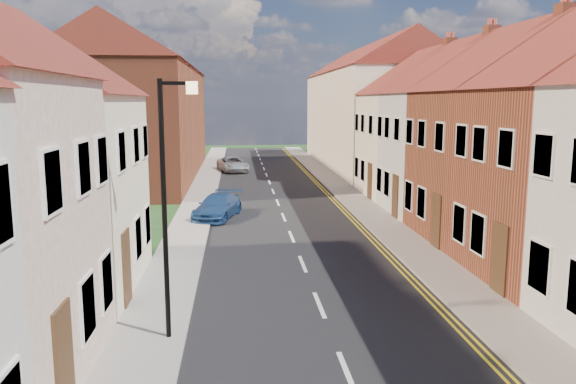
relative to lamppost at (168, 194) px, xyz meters
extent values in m
cube|color=black|center=(3.81, 10.00, -3.53)|extent=(7.00, 90.00, 0.02)
cube|color=gray|center=(-0.59, 10.00, -3.48)|extent=(1.80, 90.00, 0.12)
cube|color=gray|center=(8.21, 10.00, -3.48)|extent=(1.80, 90.00, 0.12)
cube|color=brown|center=(13.11, 8.90, -0.54)|extent=(8.00, 5.80, 6.00)
cube|color=brown|center=(13.11, 6.60, 4.66)|extent=(0.60, 0.60, 1.60)
cube|color=silver|center=(13.11, 14.30, -0.54)|extent=(8.00, 5.00, 6.00)
cube|color=brown|center=(13.11, 12.40, 4.66)|extent=(0.60, 0.60, 1.60)
cube|color=white|center=(13.11, 19.70, -0.54)|extent=(8.00, 5.80, 6.00)
cube|color=brown|center=(13.11, 17.40, 4.66)|extent=(0.60, 0.60, 1.60)
cube|color=white|center=(13.11, 35.00, 0.46)|extent=(8.00, 24.00, 8.00)
cube|color=brown|center=(-5.49, 30.00, 0.46)|extent=(8.00, 24.00, 8.00)
cylinder|color=black|center=(-0.09, 0.00, -0.42)|extent=(0.12, 0.12, 6.00)
cube|color=black|center=(0.26, 0.00, 2.48)|extent=(0.70, 0.08, 0.08)
cube|color=#FFD899|center=(0.61, 0.00, 2.38)|extent=(0.25, 0.15, 0.28)
imported|color=navy|center=(0.61, 14.14, -2.96)|extent=(2.67, 4.29, 1.16)
imported|color=#B3B8BC|center=(1.23, 32.37, -2.95)|extent=(2.88, 4.59, 1.18)
camera|label=1|loc=(1.59, -12.78, 2.09)|focal=35.00mm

